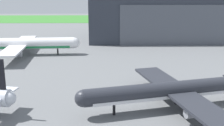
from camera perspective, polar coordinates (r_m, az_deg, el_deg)
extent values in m
plane|color=slate|center=(64.04, 17.63, -8.41)|extent=(440.00, 440.00, 0.00)
cube|color=#397E30|center=(232.74, 4.09, 8.56)|extent=(440.00, 56.00, 0.08)
cube|color=#2D333D|center=(148.41, 17.59, 8.64)|extent=(108.87, 34.89, 21.26)
cube|color=#4C515B|center=(132.14, 19.89, 6.87)|extent=(82.74, 0.30, 17.01)
cylinder|color=#282B33|center=(61.20, 11.97, -5.06)|extent=(37.02, 12.53, 3.42)
sphere|color=#282B33|center=(55.56, -5.59, -6.85)|extent=(3.28, 3.28, 3.28)
cube|color=silver|center=(61.52, 11.92, -5.88)|extent=(34.13, 11.83, 0.60)
cube|color=#282B33|center=(69.46, 9.09, -2.92)|extent=(9.85, 17.42, 0.56)
cube|color=#282B33|center=(54.33, 17.06, -8.45)|extent=(9.85, 17.42, 0.56)
cylinder|color=gray|center=(68.38, 8.88, -4.28)|extent=(3.61, 2.62, 1.88)
cylinder|color=gray|center=(55.43, 15.53, -9.26)|extent=(3.61, 2.62, 1.88)
cylinder|color=black|center=(57.84, 0.39, -8.96)|extent=(0.56, 0.56, 2.31)
cylinder|color=black|center=(64.33, 12.30, -6.82)|extent=(0.56, 0.56, 2.31)
cylinder|color=black|center=(61.42, 13.84, -7.96)|extent=(0.56, 0.56, 2.31)
sphere|color=silver|center=(58.88, -19.30, -6.46)|extent=(2.66, 2.66, 2.66)
cube|color=silver|center=(61.83, -19.83, -5.16)|extent=(3.84, 5.24, 0.28)
cylinder|color=white|center=(111.57, -17.20, 3.62)|extent=(38.43, 6.39, 4.08)
sphere|color=white|center=(108.92, -7.32, 3.90)|extent=(3.91, 3.91, 3.91)
cube|color=#1E7A42|center=(111.78, -17.15, 3.05)|extent=(35.38, 6.25, 0.71)
cube|color=white|center=(102.41, -18.77, 2.27)|extent=(7.18, 17.89, 0.56)
cube|color=white|center=(121.33, -16.54, 4.26)|extent=(7.18, 17.89, 0.56)
cylinder|color=gray|center=(103.84, -18.09, 1.68)|extent=(4.00, 2.47, 2.24)
cylinder|color=gray|center=(120.06, -16.25, 3.49)|extent=(4.00, 2.47, 2.24)
cylinder|color=black|center=(110.04, -10.45, 2.20)|extent=(0.56, 0.56, 2.27)
cylinder|color=black|center=(110.50, -18.08, 1.77)|extent=(0.56, 0.56, 2.27)
cylinder|color=black|center=(114.56, -17.60, 2.24)|extent=(0.56, 0.56, 2.27)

